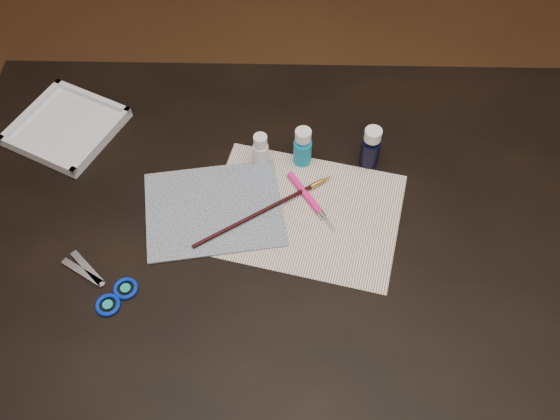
{
  "coord_description": "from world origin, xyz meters",
  "views": [
    {
      "loc": [
        0.01,
        -0.66,
        1.74
      ],
      "look_at": [
        0.0,
        0.0,
        0.8
      ],
      "focal_mm": 40.0,
      "sensor_mm": 36.0,
      "label": 1
    }
  ],
  "objects_px": {
    "scissors": "(94,282)",
    "paper": "(304,213)",
    "paint_bottle_cyan": "(303,147)",
    "paint_bottle_navy": "(371,147)",
    "paint_bottle_white": "(261,150)",
    "palette_tray": "(66,126)",
    "canvas": "(214,209)"
  },
  "relations": [
    {
      "from": "canvas",
      "to": "scissors",
      "type": "xyz_separation_m",
      "value": [
        -0.2,
        -0.17,
        0.0
      ]
    },
    {
      "from": "paint_bottle_navy",
      "to": "palette_tray",
      "type": "height_order",
      "value": "paint_bottle_navy"
    },
    {
      "from": "paint_bottle_white",
      "to": "paint_bottle_cyan",
      "type": "relative_size",
      "value": 0.85
    },
    {
      "from": "paint_bottle_cyan",
      "to": "paint_bottle_navy",
      "type": "height_order",
      "value": "paint_bottle_navy"
    },
    {
      "from": "paper",
      "to": "paint_bottle_navy",
      "type": "bearing_deg",
      "value": 44.74
    },
    {
      "from": "canvas",
      "to": "palette_tray",
      "type": "relative_size",
      "value": 1.33
    },
    {
      "from": "canvas",
      "to": "paint_bottle_cyan",
      "type": "bearing_deg",
      "value": 36.57
    },
    {
      "from": "scissors",
      "to": "paint_bottle_white",
      "type": "bearing_deg",
      "value": -104.01
    },
    {
      "from": "canvas",
      "to": "paint_bottle_navy",
      "type": "relative_size",
      "value": 2.76
    },
    {
      "from": "scissors",
      "to": "palette_tray",
      "type": "distance_m",
      "value": 0.39
    },
    {
      "from": "paint_bottle_navy",
      "to": "scissors",
      "type": "height_order",
      "value": "paint_bottle_navy"
    },
    {
      "from": "paint_bottle_white",
      "to": "paint_bottle_cyan",
      "type": "height_order",
      "value": "paint_bottle_cyan"
    },
    {
      "from": "scissors",
      "to": "canvas",
      "type": "bearing_deg",
      "value": -109.61
    },
    {
      "from": "paper",
      "to": "paint_bottle_white",
      "type": "distance_m",
      "value": 0.16
    },
    {
      "from": "paint_bottle_cyan",
      "to": "palette_tray",
      "type": "distance_m",
      "value": 0.51
    },
    {
      "from": "paint_bottle_navy",
      "to": "scissors",
      "type": "relative_size",
      "value": 0.55
    },
    {
      "from": "paint_bottle_white",
      "to": "paint_bottle_navy",
      "type": "relative_size",
      "value": 0.81
    },
    {
      "from": "paper",
      "to": "paint_bottle_cyan",
      "type": "height_order",
      "value": "paint_bottle_cyan"
    },
    {
      "from": "paint_bottle_cyan",
      "to": "paint_bottle_navy",
      "type": "xyz_separation_m",
      "value": [
        0.14,
        -0.0,
        0.0
      ]
    },
    {
      "from": "scissors",
      "to": "palette_tray",
      "type": "height_order",
      "value": "palette_tray"
    },
    {
      "from": "paint_bottle_white",
      "to": "paint_bottle_navy",
      "type": "bearing_deg",
      "value": 0.98
    },
    {
      "from": "canvas",
      "to": "paint_bottle_cyan",
      "type": "height_order",
      "value": "paint_bottle_cyan"
    },
    {
      "from": "paint_bottle_cyan",
      "to": "palette_tray",
      "type": "height_order",
      "value": "paint_bottle_cyan"
    },
    {
      "from": "paint_bottle_navy",
      "to": "palette_tray",
      "type": "distance_m",
      "value": 0.64
    },
    {
      "from": "paper",
      "to": "scissors",
      "type": "xyz_separation_m",
      "value": [
        -0.38,
        -0.16,
        0.0
      ]
    },
    {
      "from": "paint_bottle_cyan",
      "to": "scissors",
      "type": "height_order",
      "value": "paint_bottle_cyan"
    },
    {
      "from": "scissors",
      "to": "paper",
      "type": "bearing_deg",
      "value": -125.78
    },
    {
      "from": "paint_bottle_navy",
      "to": "palette_tray",
      "type": "bearing_deg",
      "value": 173.25
    },
    {
      "from": "paint_bottle_cyan",
      "to": "paint_bottle_white",
      "type": "bearing_deg",
      "value": -177.28
    },
    {
      "from": "scissors",
      "to": "paint_bottle_cyan",
      "type": "bearing_deg",
      "value": -110.87
    },
    {
      "from": "paper",
      "to": "paint_bottle_white",
      "type": "xyz_separation_m",
      "value": [
        -0.09,
        0.13,
        0.04
      ]
    },
    {
      "from": "paint_bottle_cyan",
      "to": "paper",
      "type": "bearing_deg",
      "value": -88.2
    }
  ]
}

